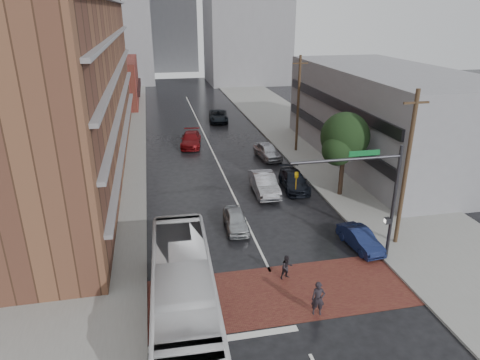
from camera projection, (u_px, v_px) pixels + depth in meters
ground at (283, 299)px, 22.46m from camera, size 160.00×160.00×0.00m
crosswalk at (280, 293)px, 22.91m from camera, size 14.00×5.00×0.02m
sidewalk_west at (100, 160)px, 43.01m from camera, size 9.00×90.00×0.15m
sidewalk_east at (316, 146)px, 47.35m from camera, size 9.00×90.00×0.15m
apartment_block at (49, 12)px, 36.48m from camera, size 10.00×44.00×28.00m
storefront_west at (112, 82)px, 68.04m from camera, size 8.00×16.00×7.00m
building_east at (385, 115)px, 42.12m from camera, size 11.00×26.00×9.00m
distant_tower_west at (103, 0)px, 84.88m from camera, size 18.00×16.00×32.00m
distant_tower_center at (170, 20)px, 104.47m from camera, size 12.00×10.00×24.00m
street_tree at (345, 140)px, 33.27m from camera, size 4.20×4.10×6.90m
signal_mast at (373, 189)px, 24.09m from camera, size 6.50×0.30×7.20m
utility_pole_near at (406, 169)px, 25.87m from camera, size 1.60×0.26×10.00m
utility_pole_far at (298, 104)px, 44.06m from camera, size 1.60×0.26×10.00m
transit_bus at (184, 296)px, 19.94m from camera, size 3.25×12.25×3.39m
pedestrian_a at (318, 299)px, 21.00m from camera, size 0.74×0.57×1.82m
pedestrian_b at (287, 267)px, 23.92m from camera, size 0.80×0.69×1.43m
car_travel_a at (236, 220)px, 29.44m from camera, size 1.73×3.91×1.31m
car_travel_b at (264, 184)px, 35.17m from camera, size 1.88×5.08×1.66m
car_travel_c at (191, 139)px, 47.49m from camera, size 2.86×5.44×1.50m
suv_travel at (218, 116)px, 58.08m from camera, size 3.05×5.61×1.49m
car_parked_near at (360, 239)px, 27.06m from camera, size 1.77×3.94×1.25m
car_parked_mid at (294, 181)px, 36.11m from camera, size 2.38×5.03×1.42m
car_parked_far at (268, 151)px, 43.51m from camera, size 2.36×4.74×1.55m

